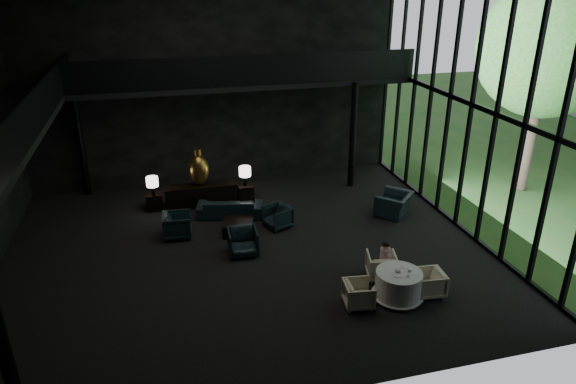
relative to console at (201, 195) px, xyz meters
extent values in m
cube|color=black|center=(1.01, -3.55, -0.39)|extent=(14.00, 12.00, 0.02)
cube|color=black|center=(1.01, 2.45, 3.61)|extent=(14.00, 0.04, 8.00)
cube|color=black|center=(1.01, -9.55, 3.61)|extent=(14.00, 0.04, 8.00)
cube|color=black|center=(2.01, 1.45, 3.61)|extent=(12.00, 2.00, 0.25)
cube|color=black|center=(-3.99, -3.55, 4.21)|extent=(0.06, 12.00, 1.00)
cube|color=black|center=(2.01, 0.45, 4.21)|extent=(12.00, 0.06, 1.00)
cylinder|color=black|center=(-3.99, -9.25, 1.61)|extent=(0.24, 0.24, 4.00)
cylinder|color=black|center=(-3.99, 2.15, 1.61)|extent=(0.24, 0.24, 4.00)
cylinder|color=black|center=(5.81, 0.45, 1.61)|extent=(0.24, 0.24, 4.00)
cylinder|color=#382D23|center=(12.01, -1.55, 2.06)|extent=(0.36, 0.36, 4.90)
sphere|color=#2B5E21|center=(12.01, -1.55, 4.86)|extent=(4.80, 4.80, 4.80)
cube|color=black|center=(0.00, 0.00, 0.00)|extent=(2.46, 0.56, 0.78)
ellipsoid|color=#AF7A32|center=(0.00, 0.10, 0.94)|extent=(0.71, 0.71, 1.09)
cylinder|color=#AF7A32|center=(0.00, 0.10, 1.60)|extent=(0.24, 0.24, 0.22)
cube|color=black|center=(-1.60, 0.12, -0.09)|extent=(0.54, 0.54, 0.59)
cylinder|color=black|center=(-1.60, -0.07, 0.38)|extent=(0.12, 0.12, 0.35)
cylinder|color=white|center=(-1.60, -0.07, 0.72)|extent=(0.41, 0.41, 0.32)
cube|color=black|center=(1.60, 0.03, -0.09)|extent=(0.55, 0.55, 0.61)
cylinder|color=black|center=(1.60, 0.00, 0.40)|extent=(0.13, 0.13, 0.37)
cylinder|color=white|center=(1.60, 0.00, 0.76)|extent=(0.42, 0.42, 0.34)
imported|color=#162334|center=(0.86, -1.09, 0.06)|extent=(2.38, 1.18, 0.89)
imported|color=black|center=(-0.95, -2.15, 0.08)|extent=(0.92, 0.98, 0.95)
imported|color=black|center=(2.23, -2.29, 0.02)|extent=(0.98, 1.01, 0.82)
imported|color=black|center=(0.85, -3.72, 0.09)|extent=(0.98, 0.92, 0.97)
imported|color=#192735|center=(6.27, -2.39, 0.18)|extent=(1.52, 1.52, 1.14)
cube|color=black|center=(0.93, -2.38, -0.19)|extent=(1.12, 1.12, 0.41)
cylinder|color=white|center=(4.25, -6.91, -0.02)|extent=(1.16, 1.16, 0.75)
cone|color=white|center=(4.25, -6.91, -0.34)|extent=(1.32, 1.32, 0.10)
imported|color=beige|center=(4.24, -5.91, 0.00)|extent=(0.92, 0.88, 0.79)
imported|color=beige|center=(5.08, -6.96, -0.05)|extent=(0.68, 0.72, 0.69)
imported|color=beige|center=(3.17, -6.96, -0.05)|extent=(0.68, 0.72, 0.67)
cylinder|color=#C68A96|center=(4.33, -5.91, 0.27)|extent=(0.29, 0.29, 0.41)
sphere|color=#D8A884|center=(4.33, -5.91, 0.58)|extent=(0.21, 0.21, 0.21)
ellipsoid|color=black|center=(4.33, -5.91, 0.61)|extent=(0.22, 0.22, 0.14)
cylinder|color=white|center=(4.16, -7.03, 0.37)|extent=(0.32, 0.32, 0.02)
cylinder|color=white|center=(4.53, -6.69, 0.37)|extent=(0.24, 0.24, 0.02)
cylinder|color=white|center=(4.51, -7.04, 0.36)|extent=(0.17, 0.17, 0.01)
cylinder|color=white|center=(4.51, -6.95, 0.40)|extent=(0.12, 0.12, 0.07)
ellipsoid|color=white|center=(4.22, -6.88, 0.40)|extent=(0.17, 0.17, 0.09)
cylinder|color=#99999E|center=(4.36, -7.15, 0.39)|extent=(0.07, 0.07, 0.07)
camera|label=1|loc=(-1.21, -16.81, 7.25)|focal=32.00mm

